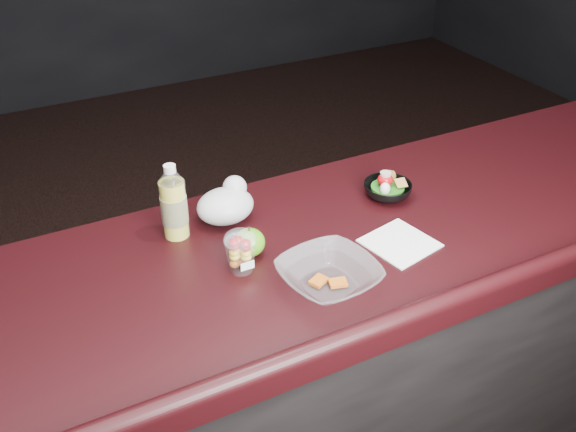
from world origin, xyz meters
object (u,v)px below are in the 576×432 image
(fruit_cup, at_px, (241,251))
(lemonade_bottle, at_px, (174,207))
(snack_bowl, at_px, (387,189))
(green_apple, at_px, (250,242))
(takeout_bowl, at_px, (329,276))

(fruit_cup, bearing_deg, lemonade_bottle, 113.39)
(lemonade_bottle, bearing_deg, snack_bowl, -8.59)
(fruit_cup, height_order, green_apple, fruit_cup)
(lemonade_bottle, relative_size, takeout_bowl, 0.82)
(fruit_cup, height_order, takeout_bowl, fruit_cup)
(green_apple, relative_size, snack_bowl, 0.56)
(snack_bowl, xyz_separation_m, takeout_bowl, (-0.35, -0.27, 0.00))
(green_apple, distance_m, snack_bowl, 0.47)
(green_apple, xyz_separation_m, takeout_bowl, (0.12, -0.20, -0.01))
(lemonade_bottle, xyz_separation_m, takeout_bowl, (0.25, -0.36, -0.06))
(takeout_bowl, bearing_deg, lemonade_bottle, 125.03)
(green_apple, height_order, takeout_bowl, green_apple)
(fruit_cup, xyz_separation_m, takeout_bowl, (0.16, -0.15, -0.03))
(lemonade_bottle, bearing_deg, green_apple, -50.22)
(snack_bowl, bearing_deg, fruit_cup, -166.47)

